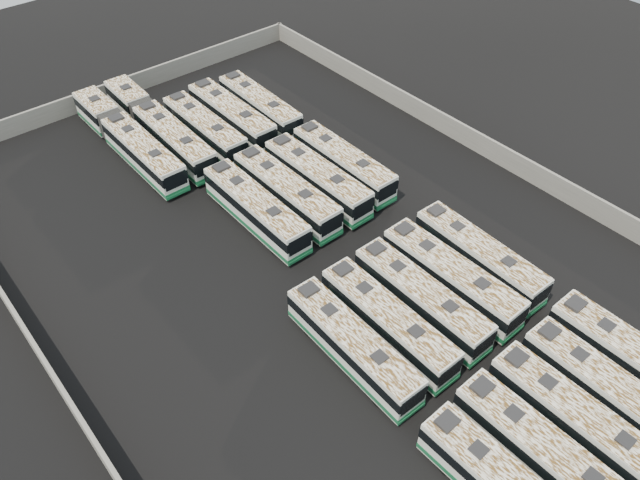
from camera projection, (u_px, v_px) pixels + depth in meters
The scene contains 20 objects.
ground at pixel (330, 266), 52.17m from camera, with size 140.00×140.00×0.00m, color black.
perimeter_wall at pixel (331, 256), 51.42m from camera, with size 45.20×73.20×2.20m.
bus_front_left at pixel (546, 457), 37.81m from camera, with size 2.83×12.47×3.50m.
bus_front_center at pixel (578, 423), 39.51m from camera, with size 2.77×12.37×3.48m.
bus_front_right at pixel (609, 393), 41.10m from camera, with size 2.68×12.26×3.45m.
bus_front_far_right at pixel (636, 363), 42.82m from camera, with size 2.69×12.51×3.52m.
bus_midfront_far_left at pixel (353, 346), 43.97m from camera, with size 2.84×12.14×3.41m.
bus_midfront_left at pixel (388, 322), 45.53m from camera, with size 2.65×12.13×3.41m.
bus_midfront_center at pixel (421, 299), 47.17m from camera, with size 2.58×12.14×3.42m.
bus_midfront_right at pixel (451, 277), 48.72m from camera, with size 2.85×12.51×3.51m.
bus_midfront_far_right at pixel (479, 256), 50.51m from camera, with size 2.82×12.11×3.40m.
bus_midback_left at pixel (256, 209), 54.71m from camera, with size 2.71×12.58×3.54m.
bus_midback_center at pixel (286, 192), 56.39m from camera, with size 2.77×12.60×3.55m.
bus_midback_right at pixel (317, 178), 57.91m from camera, with size 2.81×12.55×3.53m.
bus_midback_far_right at pixel (343, 163), 59.72m from camera, with size 2.64×12.25×3.45m.
bus_back_far_left at pixel (128, 139), 62.71m from camera, with size 2.62×19.23×3.49m.
bus_back_left at pixel (159, 127), 64.32m from camera, with size 3.03×19.40×3.51m.
bus_back_center at pixel (205, 129), 64.08m from camera, with size 2.57×12.13×3.42m.
bus_back_right at pixel (232, 116), 65.72m from camera, with size 2.69×12.65×3.56m.
bus_back_far_right at pixel (260, 106), 67.30m from camera, with size 2.83×12.20×3.42m.
Camera 1 is at (-24.15, -27.46, 37.28)m, focal length 35.00 mm.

